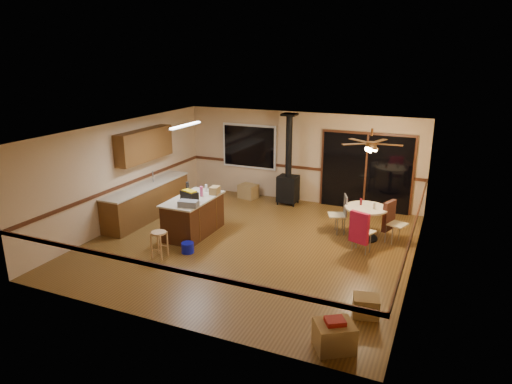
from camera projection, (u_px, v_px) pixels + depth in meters
The scene contains 35 objects.
floor at pixel (251, 243), 10.45m from camera, with size 7.00×7.00×0.00m, color brown.
ceiling at pixel (250, 131), 9.69m from camera, with size 7.00×7.00×0.00m, color silver.
wall_back at pixel (300, 157), 13.13m from camera, with size 7.00×7.00×0.00m, color tan.
wall_front at pixel (157, 249), 7.00m from camera, with size 7.00×7.00×0.00m, color tan.
wall_left at pixel (123, 173), 11.41m from camera, with size 7.00×7.00×0.00m, color tan.
wall_right at pixel (417, 210), 8.73m from camera, with size 7.00×7.00×0.00m, color tan.
chair_rail at pixel (251, 202), 10.16m from camera, with size 7.00×7.00×0.08m, color #452111, non-canonical shape.
window at pixel (249, 146), 13.64m from camera, with size 1.72×0.10×1.32m, color black.
sliding_door at pixel (366, 173), 12.44m from camera, with size 2.52×0.10×2.10m, color black.
lower_cabinets at pixel (148, 202), 11.99m from camera, with size 0.60×3.00×0.86m, color brown.
countertop at pixel (146, 185), 11.85m from camera, with size 0.64×3.04×0.04m, color #BCAE92.
upper_cabinets at pixel (144, 145), 11.78m from camera, with size 0.35×2.00×0.80m, color brown.
kitchen_island at pixel (194, 216), 10.89m from camera, with size 0.88×1.68×0.90m.
wood_stove at pixel (288, 179), 12.98m from camera, with size 0.55×0.50×2.52m.
ceiling_fan at pixel (371, 146), 10.08m from camera, with size 0.24×0.24×0.55m.
fluorescent_strip at pixel (186, 125), 10.65m from camera, with size 0.10×1.20×0.04m, color white.
toolbox_grey at pixel (188, 204), 10.15m from camera, with size 0.44×0.24×0.14m, color slate.
toolbox_black at pixel (189, 196), 10.50m from camera, with size 0.42×0.22×0.23m, color black.
toolbox_yellow_lid at pixel (189, 191), 10.47m from camera, with size 0.35×0.18×0.03m, color gold.
box_on_island at pixel (215, 190), 11.05m from camera, with size 0.20×0.28×0.18m, color olive.
bottle_dark at pixel (188, 188), 11.10m from camera, with size 0.08×0.08×0.28m, color black.
bottle_pink at pixel (201, 191), 10.87m from camera, with size 0.08×0.08×0.24m, color #D84C8C.
bottle_white at pixel (206, 188), 11.24m from camera, with size 0.06×0.06×0.18m, color white.
bar_stool at pixel (159, 245), 9.67m from camera, with size 0.32×0.32×0.58m, color tan.
blue_bucket at pixel (188, 248), 9.94m from camera, with size 0.27×0.27×0.23m, color #0E14C4.
dining_table at pixel (366, 217), 10.57m from camera, with size 0.99×0.99×0.78m.
glass_red at pixel (361, 202), 10.62m from camera, with size 0.06×0.06×0.15m, color #590C14.
glass_cream at pixel (374, 206), 10.37m from camera, with size 0.06×0.06×0.15m, color beige.
chair_left at pixel (342, 210), 10.91m from camera, with size 0.52×0.52×0.51m.
chair_near at pixel (360, 227), 9.78m from camera, with size 0.56×0.58×0.70m.
chair_right at pixel (390, 216), 10.45m from camera, with size 0.58×0.55×0.70m.
box_under_window at pixel (248, 191), 13.67m from camera, with size 0.52×0.41×0.41m, color olive.
box_corner_a at pixel (334, 336), 6.68m from camera, with size 0.56×0.47×0.42m, color olive.
box_corner_b at pixel (366, 306), 7.54m from camera, with size 0.42×0.36×0.34m, color olive.
box_small_red at pixel (335, 321), 6.61m from camera, with size 0.28×0.23×0.07m, color maroon.
Camera 1 is at (3.97, -8.79, 4.19)m, focal length 32.00 mm.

